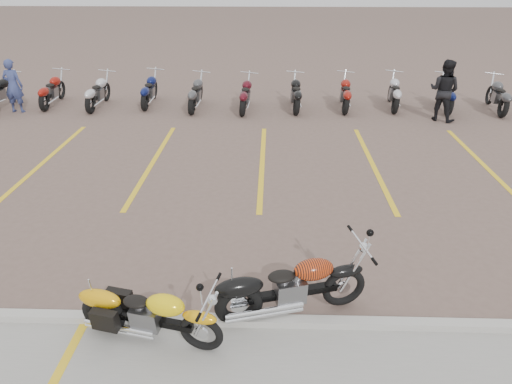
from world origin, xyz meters
TOP-DOWN VIEW (x-y plane):
  - ground at (0.00, 0.00)m, footprint 100.00×100.00m
  - curb at (0.00, -2.00)m, footprint 60.00×0.18m
  - parking_stripes at (0.00, 4.00)m, footprint 38.00×5.50m
  - yellow_cruiser at (-1.33, -2.32)m, footprint 1.94×0.59m
  - flame_cruiser at (0.48, -1.77)m, footprint 2.12×0.74m
  - person_a at (-8.12, 8.31)m, footprint 0.65×0.45m
  - person_b at (5.46, 7.84)m, footprint 1.15×1.11m
  - bg_bike_row at (0.95, 9.08)m, footprint 20.53×2.03m

SIDE VIEW (x-z plane):
  - ground at x=0.00m, z-range 0.00..0.00m
  - parking_stripes at x=0.00m, z-range 0.00..0.01m
  - curb at x=0.00m, z-range 0.00..0.12m
  - yellow_cruiser at x=-1.33m, z-range 0.00..0.81m
  - flame_cruiser at x=0.48m, z-range 0.00..0.89m
  - bg_bike_row at x=0.95m, z-range 0.00..1.10m
  - person_a at x=-8.12m, z-range 0.00..1.72m
  - person_b at x=5.46m, z-range 0.00..1.86m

